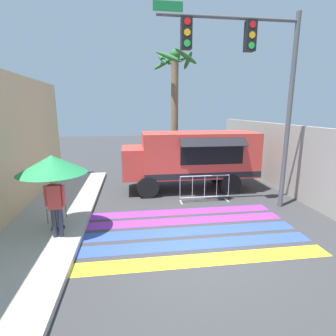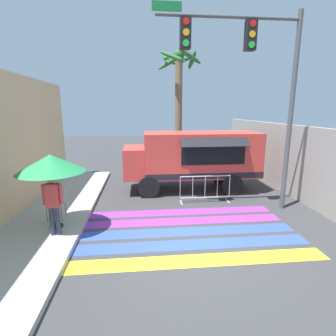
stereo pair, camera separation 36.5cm
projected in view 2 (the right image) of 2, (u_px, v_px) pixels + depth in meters
ground_plane at (191, 243)px, 7.05m from camera, size 60.00×60.00×0.00m
concrete_wall_right at (302, 164)px, 10.13m from camera, size 0.20×16.00×2.91m
crosswalk_painted at (186, 232)px, 7.70m from camera, size 6.40×3.60×0.01m
food_truck at (191, 156)px, 11.45m from camera, size 5.80×2.48×2.56m
traffic_signal_pole at (252, 69)px, 8.37m from camera, size 4.74×0.29×6.64m
patio_umbrella at (51, 164)px, 7.27m from camera, size 1.86×1.86×2.16m
folding_chair at (56, 200)px, 8.26m from camera, size 0.46×0.46×0.95m
vendor_person at (53, 201)px, 7.01m from camera, size 0.53×0.23×1.71m
barricade_front at (205, 189)px, 10.06m from camera, size 1.96×0.44×1.06m
palm_tree at (179, 92)px, 14.52m from camera, size 2.46×2.56×6.69m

